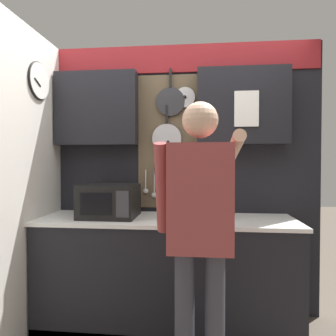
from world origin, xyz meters
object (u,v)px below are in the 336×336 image
Objects in this scene: utensil_crock at (215,208)px; person at (200,220)px; microwave at (109,201)px; knife_block at (169,206)px.

person is at bearing -100.87° from utensil_crock.
person is at bearing -41.23° from microwave.
microwave is 1.00m from person.
microwave is at bearing 138.77° from person.
utensil_crock is (0.38, 0.00, -0.01)m from knife_block.
utensil_crock is at bearing 0.13° from microwave.
knife_block is at bearing 0.10° from microwave.
knife_block is (0.50, 0.00, -0.04)m from microwave.
person reaches higher than knife_block.
utensil_crock is 0.67m from person.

